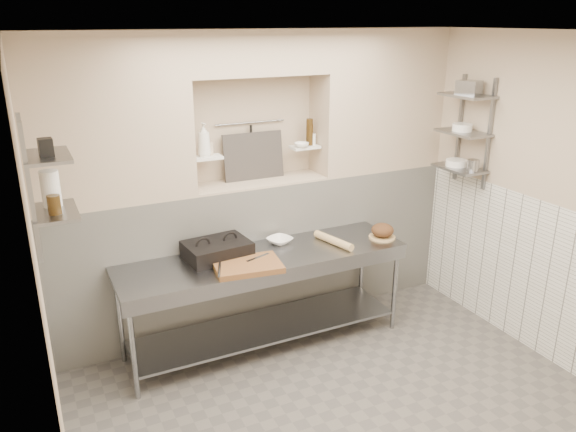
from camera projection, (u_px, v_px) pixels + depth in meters
floor at (350, 419)px, 4.34m from camera, size 4.00×3.90×0.10m
ceiling at (367, 24)px, 3.38m from camera, size 4.00×3.90×0.10m
wall_left at (34, 310)px, 3.01m from camera, size 0.10×3.90×2.80m
wall_right at (565, 205)px, 4.70m from camera, size 0.10×3.90×2.80m
wall_back at (248, 177)px, 5.56m from camera, size 4.00×0.10×2.80m
backwall_lower at (259, 251)px, 5.58m from camera, size 4.00×0.40×1.40m
alcove_sill at (258, 182)px, 5.34m from camera, size 1.30×0.40×0.02m
backwall_pillar_left at (107, 120)px, 4.57m from camera, size 1.35×0.40×1.40m
backwall_pillar_right at (378, 100)px, 5.66m from camera, size 1.35×0.40×1.40m
backwall_header at (256, 52)px, 4.94m from camera, size 1.30×0.40×0.40m
wainscot_left at (64, 414)px, 3.27m from camera, size 0.02×3.90×1.40m
wainscot_right at (547, 282)px, 4.91m from camera, size 0.02×3.90×1.40m
alcove_shelf_left at (206, 158)px, 5.04m from camera, size 0.28×0.16×0.02m
alcove_shelf_right at (305, 147)px, 5.45m from camera, size 0.28×0.16×0.02m
utensil_rail at (250, 123)px, 5.31m from camera, size 0.70×0.02×0.02m
hanging_steel at (251, 141)px, 5.34m from camera, size 0.02×0.02×0.30m
splash_panel at (254, 156)px, 5.35m from camera, size 0.60×0.08×0.45m
shelf_rail_left_a at (28, 180)px, 3.97m from camera, size 0.03×0.03×0.95m
shelf_rail_left_b at (31, 195)px, 3.63m from camera, size 0.03×0.03×0.95m
wall_shelf_left_lower at (55, 212)px, 3.93m from camera, size 0.30×0.50×0.02m
wall_shelf_left_upper at (47, 156)px, 3.79m from camera, size 0.30×0.50×0.03m
shelf_rail_right_a at (459, 128)px, 5.58m from camera, size 0.03×0.03×1.05m
shelf_rail_right_b at (489, 135)px, 5.24m from camera, size 0.03×0.03×1.05m
wall_shelf_right_lower at (459, 168)px, 5.47m from camera, size 0.30×0.50×0.02m
wall_shelf_right_mid at (463, 133)px, 5.36m from camera, size 0.30×0.50×0.02m
wall_shelf_right_upper at (467, 96)px, 5.24m from camera, size 0.30×0.50×0.03m
prep_table at (265, 282)px, 5.04m from camera, size 2.60×0.70×0.90m
panini_press at (217, 250)px, 4.89m from camera, size 0.58×0.45×0.15m
cutting_board at (248, 266)px, 4.70m from camera, size 0.60×0.46×0.05m
knife_blade at (258, 258)px, 4.80m from camera, size 0.24×0.11×0.01m
tongs at (219, 270)px, 4.55m from camera, size 0.11×0.24×0.02m
mixing_bowl at (280, 241)px, 5.22m from camera, size 0.28×0.28×0.05m
rolling_pin at (333, 241)px, 5.20m from camera, size 0.18×0.47×0.07m
bread_board at (382, 237)px, 5.36m from camera, size 0.25×0.25×0.01m
bread_loaf at (382, 230)px, 5.33m from camera, size 0.21×0.21×0.13m
bottle_soap at (204, 140)px, 4.99m from camera, size 0.12×0.12×0.30m
jar_alcove at (208, 148)px, 5.07m from camera, size 0.08×0.08×0.12m
bowl_alcove at (302, 145)px, 5.38m from camera, size 0.15×0.15×0.04m
condiment_a at (310, 135)px, 5.44m from camera, size 0.06×0.06×0.21m
condiment_b at (309, 132)px, 5.44m from camera, size 0.06×0.06×0.26m
condiment_c at (313, 139)px, 5.47m from camera, size 0.06×0.06×0.11m
jug_left at (51, 189)px, 3.97m from camera, size 0.13×0.13×0.26m
jar_left at (54, 205)px, 3.83m from camera, size 0.09×0.09×0.13m
box_left_upper at (46, 148)px, 3.70m from camera, size 0.10×0.10×0.12m
bowl_right at (456, 163)px, 5.50m from camera, size 0.20×0.20×0.06m
canister_right at (473, 165)px, 5.30m from camera, size 0.11×0.11×0.11m
bowl_right_mid at (462, 127)px, 5.36m from camera, size 0.19×0.19×0.07m
basket_right at (469, 87)px, 5.20m from camera, size 0.22×0.25×0.13m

